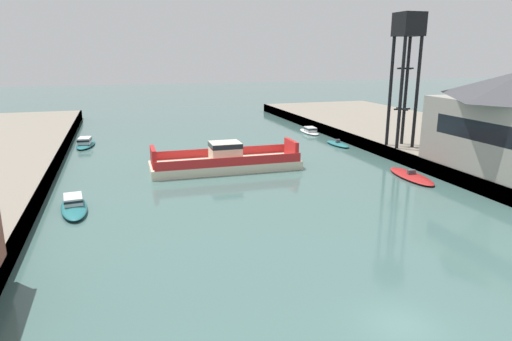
% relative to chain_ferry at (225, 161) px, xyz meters
% --- Properties ---
extents(ground_plane, '(400.00, 400.00, 0.00)m').
position_rel_chain_ferry_xyz_m(ground_plane, '(1.29, -35.72, -1.08)').
color(ground_plane, '#476B66').
extents(chain_ferry, '(18.82, 6.09, 3.52)m').
position_rel_chain_ferry_xyz_m(chain_ferry, '(0.00, 0.00, 0.00)').
color(chain_ferry, beige).
rests_on(chain_ferry, ground).
extents(moored_boat_near_left, '(3.44, 8.19, 1.47)m').
position_rel_chain_ferry_xyz_m(moored_boat_near_left, '(-17.82, 20.74, -0.54)').
color(moored_boat_near_left, '#237075').
rests_on(moored_boat_near_left, ground).
extents(moored_boat_near_right, '(3.29, 8.52, 0.99)m').
position_rel_chain_ferry_xyz_m(moored_boat_near_right, '(20.03, -10.44, -0.83)').
color(moored_boat_near_right, red).
rests_on(moored_boat_near_right, ground).
extents(moored_boat_mid_left, '(2.34, 5.95, 0.99)m').
position_rel_chain_ferry_xyz_m(moored_boat_mid_left, '(20.62, 9.48, -0.82)').
color(moored_boat_mid_left, '#237075').
rests_on(moored_boat_mid_left, ground).
extents(moored_boat_mid_right, '(2.60, 7.17, 1.15)m').
position_rel_chain_ferry_xyz_m(moored_boat_mid_right, '(21.00, 21.38, -0.65)').
color(moored_boat_mid_right, white).
rests_on(moored_boat_mid_right, ground).
extents(moored_boat_far_left, '(3.09, 7.70, 1.30)m').
position_rel_chain_ferry_xyz_m(moored_boat_far_left, '(-17.18, -10.63, -0.60)').
color(moored_boat_far_left, '#237075').
rests_on(moored_boat_far_left, ground).
extents(crane_tower, '(3.21, 3.21, 17.67)m').
position_rel_chain_ferry_xyz_m(crane_tower, '(24.60, -1.10, 14.44)').
color(crane_tower, black).
rests_on(crane_tower, quay_right).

